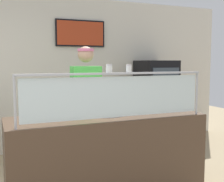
{
  "coord_description": "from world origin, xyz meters",
  "views": [
    {
      "loc": [
        -0.08,
        -2.63,
        1.55
      ],
      "look_at": [
        1.18,
        0.39,
        1.23
      ],
      "focal_mm": 46.24,
      "sensor_mm": 36.0,
      "label": 1
    }
  ],
  "objects_px": {
    "worker_figure": "(87,103)",
    "pizza_server": "(111,111)",
    "drink_fridge": "(156,102)",
    "parmesan_shaker": "(109,69)",
    "pizza_tray": "(107,113)",
    "pepper_flake_shaker": "(129,69)"
  },
  "relations": [
    {
      "from": "pizza_tray",
      "to": "parmesan_shaker",
      "type": "xyz_separation_m",
      "value": [
        -0.12,
        -0.38,
        0.52
      ]
    },
    {
      "from": "worker_figure",
      "to": "parmesan_shaker",
      "type": "bearing_deg",
      "value": -93.72
    },
    {
      "from": "pepper_flake_shaker",
      "to": "pizza_server",
      "type": "bearing_deg",
      "value": 98.21
    },
    {
      "from": "parmesan_shaker",
      "to": "pepper_flake_shaker",
      "type": "relative_size",
      "value": 1.04
    },
    {
      "from": "worker_figure",
      "to": "drink_fridge",
      "type": "distance_m",
      "value": 2.0
    },
    {
      "from": "drink_fridge",
      "to": "pizza_server",
      "type": "bearing_deg",
      "value": -134.54
    },
    {
      "from": "pizza_server",
      "to": "parmesan_shaker",
      "type": "bearing_deg",
      "value": -103.8
    },
    {
      "from": "pepper_flake_shaker",
      "to": "drink_fridge",
      "type": "height_order",
      "value": "drink_fridge"
    },
    {
      "from": "worker_figure",
      "to": "pizza_server",
      "type": "bearing_deg",
      "value": -79.85
    },
    {
      "from": "pepper_flake_shaker",
      "to": "worker_figure",
      "type": "height_order",
      "value": "worker_figure"
    },
    {
      "from": "pizza_tray",
      "to": "worker_figure",
      "type": "xyz_separation_m",
      "value": [
        -0.06,
        0.57,
        0.04
      ]
    },
    {
      "from": "parmesan_shaker",
      "to": "pepper_flake_shaker",
      "type": "distance_m",
      "value": 0.22
    },
    {
      "from": "pizza_tray",
      "to": "pepper_flake_shaker",
      "type": "relative_size",
      "value": 5.59
    },
    {
      "from": "pizza_tray",
      "to": "pepper_flake_shaker",
      "type": "distance_m",
      "value": 0.65
    },
    {
      "from": "pizza_tray",
      "to": "parmesan_shaker",
      "type": "bearing_deg",
      "value": -107.98
    },
    {
      "from": "worker_figure",
      "to": "drink_fridge",
      "type": "bearing_deg",
      "value": 31.26
    },
    {
      "from": "pizza_tray",
      "to": "pepper_flake_shaker",
      "type": "height_order",
      "value": "pepper_flake_shaker"
    },
    {
      "from": "pizza_server",
      "to": "drink_fridge",
      "type": "bearing_deg",
      "value": 56.32
    },
    {
      "from": "pizza_tray",
      "to": "pizza_server",
      "type": "xyz_separation_m",
      "value": [
        0.04,
        -0.02,
        0.02
      ]
    },
    {
      "from": "pizza_tray",
      "to": "drink_fridge",
      "type": "xyz_separation_m",
      "value": [
        1.63,
        1.6,
        -0.17
      ]
    },
    {
      "from": "pizza_tray",
      "to": "parmesan_shaker",
      "type": "relative_size",
      "value": 5.4
    },
    {
      "from": "pizza_server",
      "to": "worker_figure",
      "type": "bearing_deg",
      "value": 111.01
    }
  ]
}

